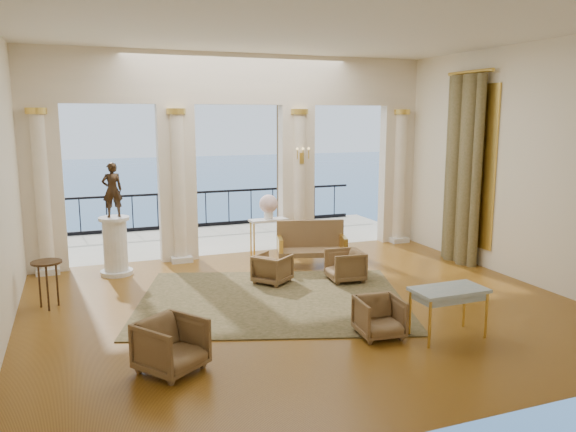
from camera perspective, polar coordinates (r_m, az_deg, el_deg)
name	(u,v)px	position (r m, az deg, el deg)	size (l,w,h in m)	color
floor	(303,305)	(9.59, 1.58, -9.07)	(9.00, 9.00, 0.00)	#542E0A
room_walls	(335,136)	(8.04, 4.75, 8.14)	(9.00, 9.00, 9.00)	white
arcade	(239,142)	(12.68, -5.02, 7.52)	(9.00, 0.56, 4.50)	#FEEDCF
terrace	(220,239)	(14.93, -6.95, -2.33)	(10.00, 3.60, 0.10)	#BBB29C
balustrade	(206,212)	(16.37, -8.34, 0.37)	(9.00, 0.06, 1.03)	black
palm_tree	(280,82)	(15.96, -0.81, 13.50)	(2.00, 2.00, 4.50)	#4C3823
sea	(108,195)	(69.06, -17.80, 2.02)	(160.00, 160.00, 0.00)	#2C5689
curtain	(462,170)	(12.59, 17.28, 4.51)	(0.33, 1.40, 4.09)	brown
window_frame	(470,166)	(12.70, 17.97, 4.89)	(0.04, 1.60, 3.40)	gold
wall_sconce	(302,157)	(12.86, 1.43, 6.00)	(0.30, 0.11, 0.33)	gold
rug	(272,300)	(9.84, -1.64, -8.50)	(4.52, 3.52, 0.02)	#303318
armchair_a	(171,343)	(7.29, -11.78, -12.54)	(0.72, 0.67, 0.74)	#4F3C1E
armchair_b	(380,315)	(8.31, 9.28, -9.92)	(0.62, 0.58, 0.64)	#4F3C1E
armchair_c	(345,264)	(10.91, 5.82, -4.89)	(0.65, 0.61, 0.67)	#4F3C1E
armchair_d	(272,267)	(10.72, -1.59, -5.23)	(0.61, 0.57, 0.62)	#4F3C1E
settee	(311,244)	(11.93, 2.37, -2.86)	(1.55, 0.98, 0.96)	#4F3C1E
game_table	(449,293)	(8.42, 16.03, -7.57)	(1.06, 0.59, 0.73)	#8EACB6
pedestal	(115,247)	(11.76, -17.13, -3.03)	(0.64, 0.64, 1.18)	silver
statue	(112,190)	(11.57, -17.43, 2.55)	(0.40, 0.26, 1.08)	#312215
console_table	(269,225)	(12.83, -1.98, -0.93)	(0.90, 0.41, 0.84)	silver
urn	(269,205)	(12.74, -1.99, 1.11)	(0.42, 0.42, 0.56)	white
side_table	(47,268)	(10.08, -23.31, -4.87)	(0.49, 0.49, 0.80)	black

